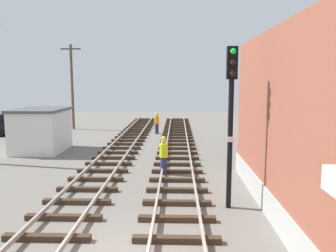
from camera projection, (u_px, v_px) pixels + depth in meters
The scene contains 8 objects.
track_near_building at pixel (177, 251), 8.42m from camera, with size 2.50×61.07×0.32m.
track_centre at pixel (36, 249), 8.52m from camera, with size 2.50×61.07×0.32m.
signal_mast at pixel (231, 109), 11.17m from camera, with size 0.36×0.40×5.64m.
control_hut at pixel (41, 130), 20.92m from camera, with size 3.00×3.80×2.76m.
parked_car_white at pixel (28, 122), 28.57m from camera, with size 4.20×2.04×1.76m.
utility_pole_far at pixel (72, 85), 30.19m from camera, with size 1.80×0.24×7.81m.
track_worker_foreground at pixel (157, 123), 27.93m from camera, with size 0.40×0.40×1.87m.
track_worker_distant at pixel (164, 155), 15.71m from camera, with size 0.40×0.40×1.87m.
Camera 1 is at (1.48, -7.90, 4.48)m, focal length 34.87 mm.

